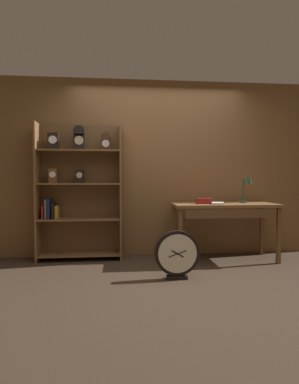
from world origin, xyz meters
name	(u,v)px	position (x,y,z in m)	size (l,w,h in m)	color
ground_plane	(172,284)	(0.00, 0.00, 0.00)	(10.00, 10.00, 0.00)	#3D2D21
back_wood_panel	(158,168)	(0.00, 1.35, 1.30)	(4.80, 0.05, 2.60)	brown
bookshelf	(78,189)	(-1.15, 1.17, 1.00)	(1.17, 0.31, 1.91)	brown
workbench	(225,210)	(0.89, 0.91, 0.70)	(1.44, 0.60, 0.79)	brown
desk_lamp	(247,184)	(1.26, 1.02, 1.07)	(0.18, 0.19, 0.40)	#1E472D
toolbox_small	(204,201)	(0.59, 0.91, 0.83)	(0.21, 0.10, 0.08)	maroon
open_repair_manual	(218,203)	(0.76, 0.82, 0.81)	(0.16, 0.22, 0.03)	silver
round_clock_large	(177,254)	(0.08, 0.18, 0.28)	(0.51, 0.11, 0.55)	black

